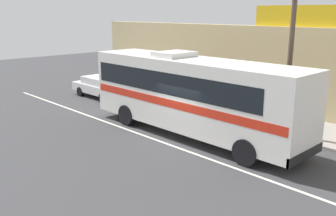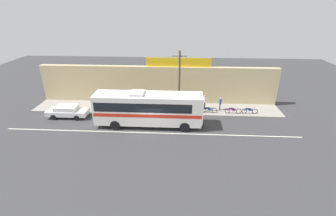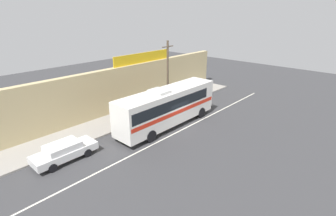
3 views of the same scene
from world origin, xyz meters
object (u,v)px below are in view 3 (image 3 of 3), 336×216
parked_car (64,151)px  motorcycle_black (185,96)px  pedestrian_far_right (176,91)px  intercity_bus (167,105)px  motorcycle_purple (207,88)px  pedestrian_far_left (187,89)px  utility_pole (168,75)px  pedestrian_by_curb (111,112)px  motorcycle_orange (199,91)px

parked_car → motorcycle_black: size_ratio=2.40×
pedestrian_far_right → intercity_bus: bearing=-145.2°
motorcycle_purple → pedestrian_far_left: (-3.32, 0.85, 0.51)m
utility_pole → motorcycle_purple: 8.94m
pedestrian_far_right → pedestrian_by_curb: 9.53m
motorcycle_black → pedestrian_far_left: (1.41, 0.90, 0.51)m
intercity_bus → motorcycle_orange: 10.19m
motorcycle_purple → pedestrian_by_curb: pedestrian_by_curb is taller
motorcycle_black → motorcycle_orange: size_ratio=1.00×
motorcycle_orange → pedestrian_far_right: (-3.21, 1.17, 0.60)m
motorcycle_black → motorcycle_orange: 2.80m
motorcycle_black → pedestrian_by_curb: pedestrian_by_curb is taller
parked_car → pedestrian_far_left: size_ratio=2.82×
motorcycle_black → motorcycle_orange: bearing=-0.5°
motorcycle_purple → pedestrian_far_left: 3.47m
parked_car → motorcycle_purple: 21.03m
motorcycle_purple → utility_pole: bearing=-177.0°
motorcycle_black → motorcycle_purple: (4.73, 0.04, 0.00)m
utility_pole → motorcycle_black: utility_pole is taller
pedestrian_by_curb → motorcycle_black: bearing=-6.8°
utility_pole → motorcycle_orange: size_ratio=3.84×
intercity_bus → pedestrian_far_right: (6.34, 4.40, -0.90)m
utility_pole → pedestrian_far_right: (3.14, 1.53, -2.77)m
motorcycle_black → pedestrian_by_curb: bearing=173.2°
pedestrian_far_right → pedestrian_far_left: bearing=-7.8°
parked_car → motorcycle_black: bearing=6.2°
pedestrian_far_left → utility_pole: bearing=-165.4°
motorcycle_purple → pedestrian_far_right: pedestrian_far_right is taller
motorcycle_orange → pedestrian_by_curb: bearing=174.6°
intercity_bus → motorcycle_purple: intercity_bus is taller
parked_car → pedestrian_far_right: size_ratio=2.61×
pedestrian_far_right → pedestrian_far_left: 1.83m
utility_pole → motorcycle_orange: utility_pole is taller
parked_car → motorcycle_purple: size_ratio=2.51×
motorcycle_orange → pedestrian_far_left: bearing=146.7°
parked_car → pedestrian_far_left: bearing=8.6°
motorcycle_black → pedestrian_far_right: 1.35m
parked_car → utility_pole: bearing=6.2°
motorcycle_purple → parked_car: bearing=-175.1°
parked_car → pedestrian_by_curb: 6.96m
motorcycle_black → pedestrian_far_right: pedestrian_far_right is taller
pedestrian_far_left → motorcycle_black: bearing=-147.5°
intercity_bus → parked_car: (-9.48, 1.50, -1.33)m
parked_car → utility_pole: size_ratio=0.62×
pedestrian_by_curb → parked_car: bearing=-154.8°
pedestrian_far_left → pedestrian_by_curb: bearing=178.5°
parked_car → utility_pole: (12.68, 1.37, 3.20)m
intercity_bus → motorcycle_black: size_ratio=5.88×
intercity_bus → pedestrian_far_right: size_ratio=6.38×
parked_car → motorcycle_orange: (19.02, 1.74, -0.17)m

